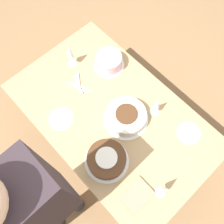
{
  "coord_description": "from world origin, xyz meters",
  "views": [
    {
      "loc": [
        0.49,
        -0.46,
        2.38
      ],
      "look_at": [
        0.0,
        0.0,
        0.79
      ],
      "focal_mm": 40.0,
      "sensor_mm": 36.0,
      "label": 1
    }
  ],
  "objects_px": {
    "cake_back_decorated": "(109,61)",
    "wine_glass_near": "(165,190)",
    "cake_center_white": "(126,117)",
    "person_cutting": "(34,211)",
    "cake_front_chocolate": "(107,159)",
    "wine_glass_extra": "(70,52)",
    "wine_glass_far": "(157,105)"
  },
  "relations": [
    {
      "from": "wine_glass_near",
      "to": "wine_glass_extra",
      "type": "xyz_separation_m",
      "value": [
        -1.12,
        0.21,
        0.0
      ]
    },
    {
      "from": "cake_front_chocolate",
      "to": "person_cutting",
      "type": "height_order",
      "value": "person_cutting"
    },
    {
      "from": "wine_glass_near",
      "to": "wine_glass_extra",
      "type": "bearing_deg",
      "value": 169.54
    },
    {
      "from": "cake_back_decorated",
      "to": "wine_glass_far",
      "type": "relative_size",
      "value": 1.18
    },
    {
      "from": "wine_glass_far",
      "to": "person_cutting",
      "type": "xyz_separation_m",
      "value": [
        0.02,
        -0.96,
        0.21
      ]
    },
    {
      "from": "cake_center_white",
      "to": "person_cutting",
      "type": "distance_m",
      "value": 0.83
    },
    {
      "from": "cake_back_decorated",
      "to": "cake_center_white",
      "type": "bearing_deg",
      "value": -27.87
    },
    {
      "from": "cake_back_decorated",
      "to": "wine_glass_far",
      "type": "bearing_deg",
      "value": -3.31
    },
    {
      "from": "wine_glass_far",
      "to": "person_cutting",
      "type": "bearing_deg",
      "value": -88.58
    },
    {
      "from": "cake_front_chocolate",
      "to": "wine_glass_far",
      "type": "height_order",
      "value": "wine_glass_far"
    },
    {
      "from": "wine_glass_extra",
      "to": "wine_glass_near",
      "type": "bearing_deg",
      "value": -10.46
    },
    {
      "from": "cake_center_white",
      "to": "cake_back_decorated",
      "type": "relative_size",
      "value": 1.33
    },
    {
      "from": "cake_center_white",
      "to": "wine_glass_near",
      "type": "height_order",
      "value": "wine_glass_near"
    },
    {
      "from": "cake_front_chocolate",
      "to": "cake_center_white",
      "type": "bearing_deg",
      "value": 112.9
    },
    {
      "from": "cake_center_white",
      "to": "wine_glass_far",
      "type": "bearing_deg",
      "value": 62.28
    },
    {
      "from": "cake_back_decorated",
      "to": "wine_glass_far",
      "type": "distance_m",
      "value": 0.52
    },
    {
      "from": "cake_front_chocolate",
      "to": "person_cutting",
      "type": "bearing_deg",
      "value": -90.51
    },
    {
      "from": "wine_glass_far",
      "to": "wine_glass_extra",
      "type": "relative_size",
      "value": 0.89
    },
    {
      "from": "cake_front_chocolate",
      "to": "cake_back_decorated",
      "type": "xyz_separation_m",
      "value": [
        -0.54,
        0.52,
        0.01
      ]
    },
    {
      "from": "cake_back_decorated",
      "to": "wine_glass_extra",
      "type": "xyz_separation_m",
      "value": [
        -0.21,
        -0.2,
        0.09
      ]
    },
    {
      "from": "cake_center_white",
      "to": "wine_glass_extra",
      "type": "height_order",
      "value": "wine_glass_extra"
    },
    {
      "from": "wine_glass_far",
      "to": "wine_glass_extra",
      "type": "xyz_separation_m",
      "value": [
        -0.72,
        -0.17,
        0.02
      ]
    },
    {
      "from": "wine_glass_far",
      "to": "person_cutting",
      "type": "distance_m",
      "value": 0.98
    },
    {
      "from": "wine_glass_near",
      "to": "wine_glass_extra",
      "type": "height_order",
      "value": "same"
    },
    {
      "from": "wine_glass_near",
      "to": "person_cutting",
      "type": "xyz_separation_m",
      "value": [
        -0.38,
        -0.58,
        0.2
      ]
    },
    {
      "from": "cake_front_chocolate",
      "to": "cake_back_decorated",
      "type": "distance_m",
      "value": 0.75
    },
    {
      "from": "cake_back_decorated",
      "to": "wine_glass_near",
      "type": "height_order",
      "value": "wine_glass_near"
    },
    {
      "from": "cake_back_decorated",
      "to": "wine_glass_near",
      "type": "relative_size",
      "value": 1.06
    },
    {
      "from": "wine_glass_extra",
      "to": "person_cutting",
      "type": "height_order",
      "value": "person_cutting"
    },
    {
      "from": "cake_front_chocolate",
      "to": "person_cutting",
      "type": "xyz_separation_m",
      "value": [
        -0.0,
        -0.47,
        0.29
      ]
    },
    {
      "from": "cake_back_decorated",
      "to": "wine_glass_extra",
      "type": "bearing_deg",
      "value": -136.44
    },
    {
      "from": "wine_glass_near",
      "to": "wine_glass_far",
      "type": "distance_m",
      "value": 0.55
    }
  ]
}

